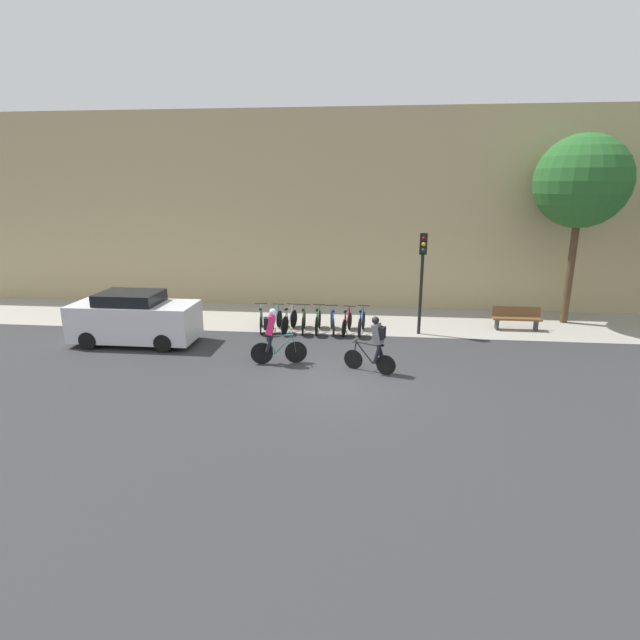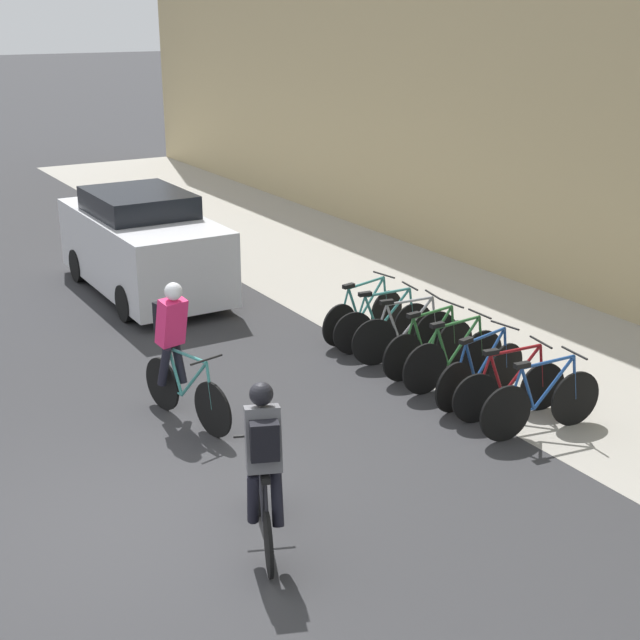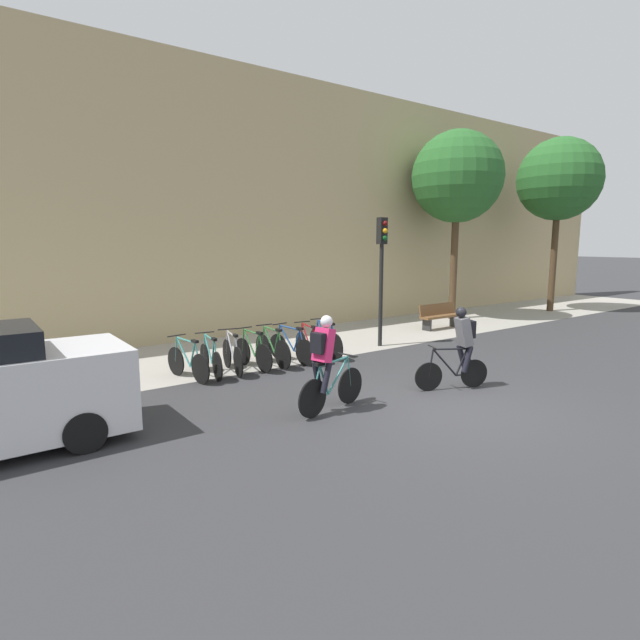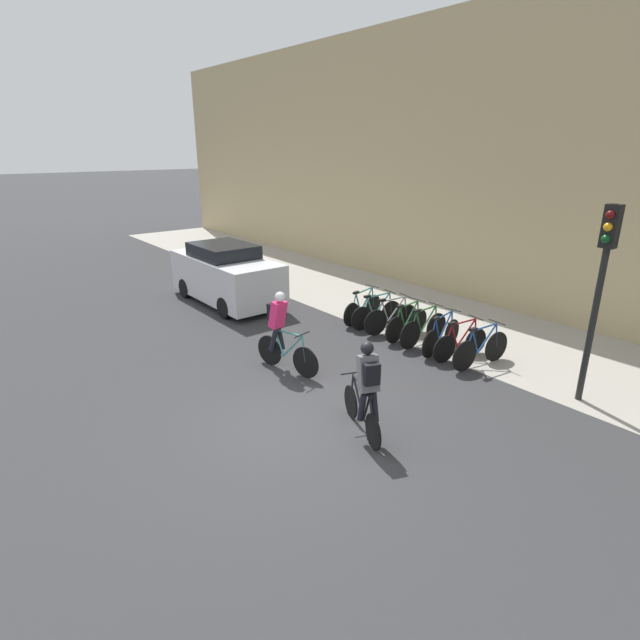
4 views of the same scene
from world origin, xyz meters
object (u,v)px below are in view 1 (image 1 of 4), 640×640
Objects in this scene: cyclist_grey at (376,343)px; traffic_light_pole at (422,266)px; parked_bike_1 at (275,321)px; parked_bike_7 at (362,323)px; parked_bike_0 at (261,320)px; parked_bike_2 at (289,321)px; parked_bike_4 at (318,321)px; parked_car at (135,319)px; parked_bike_6 at (347,323)px; parked_bike_5 at (332,322)px; parked_bike_3 at (304,321)px; bench at (517,318)px; cyclist_pink at (273,335)px.

traffic_light_pole is (1.64, 4.21, 1.65)m from cyclist_grey.
parked_bike_1 is 3.31m from parked_bike_7.
parked_bike_2 is (1.10, 0.00, 0.01)m from parked_bike_0.
parked_car is at bearing -161.72° from parked_bike_4.
parked_bike_1 is at bearing -179.99° from parked_bike_6.
parked_bike_5 reaches higher than parked_bike_1.
parked_bike_7 reaches higher than parked_bike_6.
parked_bike_3 reaches higher than parked_bike_0.
parked_bike_3 is 0.91× the size of bench.
parked_bike_4 reaches higher than parked_bike_5.
cyclist_grey is at bearing -46.57° from parked_bike_1.
parked_bike_6 is (3.31, 0.00, -0.01)m from parked_bike_0.
parked_bike_5 reaches higher than bench.
parked_bike_2 is at bearing -178.08° from traffic_light_pole.
parked_bike_4 is at bearing 179.98° from parked_bike_7.
parked_bike_6 is (-1.07, 4.04, -0.55)m from cyclist_grey.
cyclist_pink is at bearing -120.45° from parked_bike_6.
traffic_light_pole reaches higher than cyclist_grey.
cyclist_pink is 3.63m from parked_bike_2.
parked_car is at bearing -164.32° from parked_bike_6.
parked_bike_7 reaches higher than parked_bike_2.
parked_bike_3 is at bearing -177.84° from traffic_light_pole.
parked_bike_3 is (1.10, 0.00, 0.01)m from parked_bike_1.
parked_bike_0 is 6.41m from traffic_light_pole.
parked_bike_5 is (2.76, -0.00, 0.00)m from parked_bike_0.
parked_car is (-7.36, -2.07, 0.50)m from parked_bike_6.
cyclist_pink is 1.05× the size of parked_bike_5.
parked_bike_0 is (-4.37, 4.04, -0.55)m from cyclist_grey.
parked_bike_0 is 0.39× the size of parked_car.
bench is (7.05, 1.15, 0.07)m from parked_bike_5.
cyclist_grey is 5.59m from parked_bike_1.
bench is (3.79, 0.98, -2.13)m from traffic_light_pole.
parked_bike_5 is at bearing -0.04° from parked_bike_2.
parked_bike_5 is at bearing -170.75° from bench.
parked_car is (-10.06, -2.23, -1.70)m from traffic_light_pole.
parked_bike_2 is (-3.27, 4.04, -0.53)m from cyclist_grey.
cyclist_grey is 1.04× the size of parked_bike_0.
parked_car reaches higher than parked_bike_4.
parked_bike_7 is (2.21, -0.00, 0.01)m from parked_bike_3.
parked_bike_5 is 1.05× the size of parked_bike_6.
parked_car reaches higher than parked_bike_2.
traffic_light_pole is at bearing 37.94° from cyclist_pink.
parked_bike_4 is at bearing -177.53° from traffic_light_pole.
parked_bike_4 reaches higher than parked_bike_0.
parked_bike_6 is (2.11, 3.59, -0.55)m from cyclist_pink.
parked_bike_7 is (1.66, -0.00, -0.00)m from parked_bike_4.
parked_bike_0 is 9.87m from bench.
parked_bike_4 is at bearing 18.28° from parked_car.
bench is at bearing 9.25° from parked_bike_5.
parked_bike_7 reaches higher than bench.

